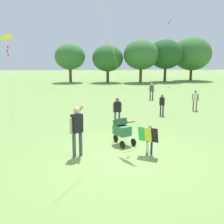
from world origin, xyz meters
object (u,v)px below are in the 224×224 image
at_px(person_red_shirt, 117,109).
at_px(person_kid_running, 195,99).
at_px(child_with_butterfly_kite, 149,137).
at_px(stroller, 122,129).
at_px(kite_orange_delta, 7,38).
at_px(person_couple_left, 162,103).
at_px(person_adult_flyer, 77,127).
at_px(person_sitting_far, 152,90).

xyz_separation_m(person_red_shirt, person_kid_running, (5.13, 3.49, -0.06)).
height_order(child_with_butterfly_kite, stroller, stroller).
bearing_deg(kite_orange_delta, child_with_butterfly_kite, -47.49).
bearing_deg(child_with_butterfly_kite, stroller, 125.43).
xyz_separation_m(person_red_shirt, person_couple_left, (2.72, 2.17, -0.10)).
bearing_deg(person_couple_left, person_red_shirt, -141.43).
xyz_separation_m(person_adult_flyer, stroller, (1.61, 1.16, -0.41)).
xyz_separation_m(stroller, person_red_shirt, (0.07, 2.98, 0.20)).
relative_size(child_with_butterfly_kite, stroller, 0.94).
bearing_deg(kite_orange_delta, person_kid_running, 1.50).
bearing_deg(person_adult_flyer, person_red_shirt, 67.88).
height_order(stroller, person_couple_left, person_couple_left).
bearing_deg(person_sitting_far, child_with_butterfly_kite, -101.86).
bearing_deg(person_sitting_far, kite_orange_delta, -152.55).
relative_size(person_red_shirt, person_kid_running, 1.08).
bearing_deg(child_with_butterfly_kite, kite_orange_delta, 132.51).
bearing_deg(stroller, person_red_shirt, 88.68).
relative_size(person_sitting_far, person_kid_running, 1.02).
distance_m(stroller, person_kid_running, 8.30).
relative_size(person_adult_flyer, kite_orange_delta, 0.38).
xyz_separation_m(stroller, person_sitting_far, (3.38, 11.00, 0.15)).
relative_size(stroller, kite_orange_delta, 0.24).
xyz_separation_m(child_with_butterfly_kite, person_couple_left, (1.97, 6.32, 0.09)).
distance_m(child_with_butterfly_kite, person_sitting_far, 12.43).
xyz_separation_m(child_with_butterfly_kite, person_adult_flyer, (-2.44, 0.00, 0.39)).
height_order(person_red_shirt, person_couple_left, person_red_shirt).
height_order(person_red_shirt, person_kid_running, person_red_shirt).
bearing_deg(person_adult_flyer, stroller, 35.70).
xyz_separation_m(stroller, person_couple_left, (2.79, 5.15, 0.10)).
relative_size(person_adult_flyer, person_couple_left, 1.46).
height_order(person_adult_flyer, person_sitting_far, person_adult_flyer).
bearing_deg(person_adult_flyer, person_sitting_far, 67.66).
xyz_separation_m(person_red_shirt, person_sitting_far, (3.31, 8.02, -0.04)).
bearing_deg(person_sitting_far, person_adult_flyer, -112.34).
xyz_separation_m(person_sitting_far, person_couple_left, (-0.59, -5.85, -0.05)).
bearing_deg(stroller, person_adult_flyer, -144.30).
bearing_deg(person_red_shirt, person_kid_running, 34.21).
xyz_separation_m(kite_orange_delta, person_couple_left, (8.70, -1.02, -3.63)).
distance_m(person_adult_flyer, person_red_shirt, 4.47).
distance_m(kite_orange_delta, person_red_shirt, 7.64).
bearing_deg(person_adult_flyer, kite_orange_delta, 120.29).
distance_m(child_with_butterfly_kite, person_kid_running, 8.80).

